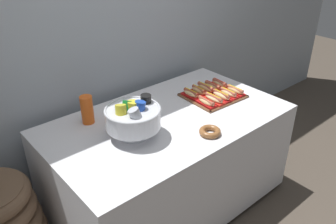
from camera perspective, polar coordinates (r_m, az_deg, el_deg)
ground_plane at (r=2.83m, az=-0.03°, el=-14.31°), size 10.00×10.00×0.00m
back_wall at (r=2.63m, az=-9.07°, el=14.62°), size 6.00×0.10×2.60m
buffet_table at (r=2.57m, az=-0.03°, el=-7.87°), size 1.65×0.95×0.75m
serving_tray at (r=2.68m, az=7.32°, el=2.62°), size 0.42×0.38×0.01m
hot_dog_0 at (r=2.52m, az=6.24°, el=1.61°), size 0.07×0.16×0.06m
hot_dog_1 at (r=2.56m, az=7.46°, el=2.10°), size 0.07×0.18×0.06m
hot_dog_2 at (r=2.61m, az=8.63°, el=2.60°), size 0.08×0.17×0.06m
hot_dog_3 at (r=2.66m, az=9.76°, el=3.00°), size 0.06×0.16×0.06m
hot_dog_4 at (r=2.71m, az=10.84°, el=3.42°), size 0.06×0.16×0.06m
hot_dog_5 at (r=2.62m, az=3.76°, el=2.96°), size 0.07×0.15×0.06m
hot_dog_6 at (r=2.67m, az=4.97°, el=3.43°), size 0.08×0.16×0.06m
hot_dog_7 at (r=2.71m, az=6.14°, el=3.85°), size 0.07×0.18×0.06m
hot_dog_8 at (r=2.76m, az=7.27°, el=4.18°), size 0.06×0.16×0.06m
hot_dog_9 at (r=2.81m, az=8.36°, el=4.56°), size 0.08×0.16×0.06m
punch_bowl at (r=2.11m, az=-5.68°, el=-0.77°), size 0.34×0.34×0.26m
cup_stack at (r=2.33m, az=-13.01°, el=0.37°), size 0.08×0.08×0.19m
donut at (r=2.20m, az=6.84°, el=-3.18°), size 0.14×0.14×0.04m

